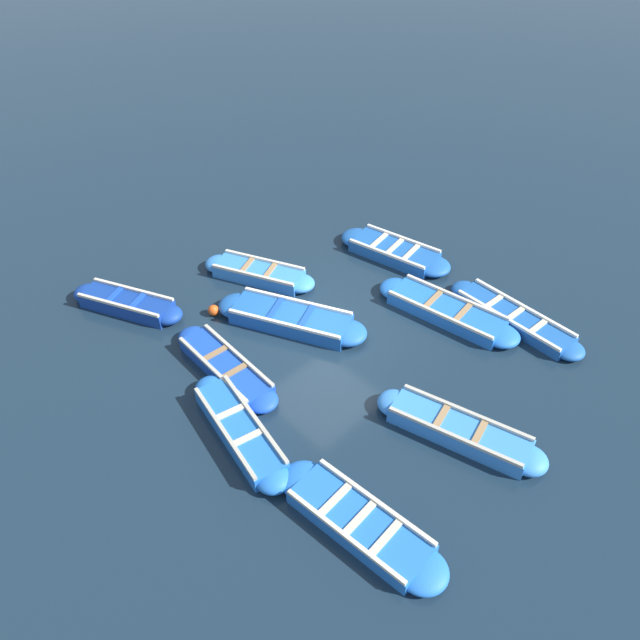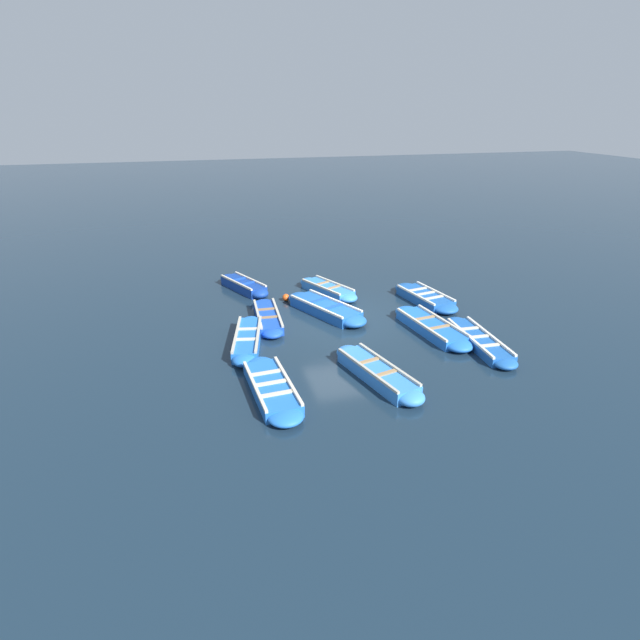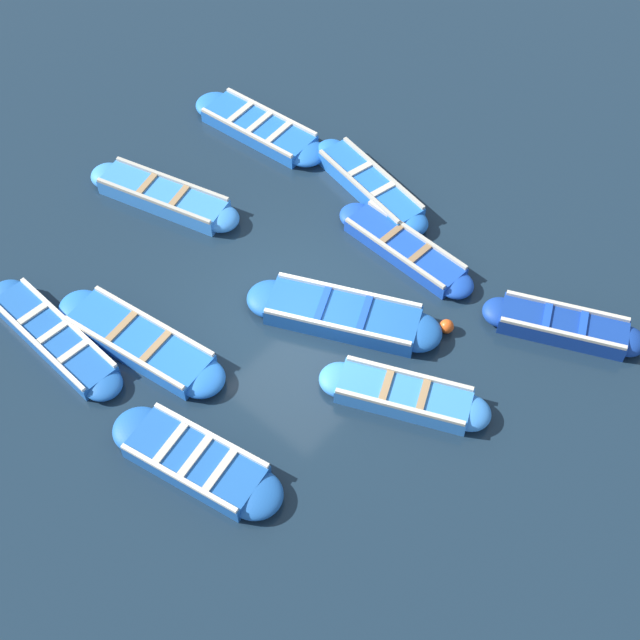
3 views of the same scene
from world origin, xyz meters
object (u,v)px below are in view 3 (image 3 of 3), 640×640
at_px(boat_far_corner, 370,186).
at_px(buoy_orange_near, 480,418).
at_px(boat_tucked, 259,128).
at_px(boat_end_of_row, 54,337).
at_px(boat_near_quay, 405,249).
at_px(boat_outer_left, 140,342).
at_px(boat_centre, 196,461).
at_px(boat_bow_out, 563,326).
at_px(boat_drifting, 343,315).
at_px(buoy_yellow_far, 447,326).
at_px(boat_mid_row, 404,396).
at_px(boat_broadside, 164,197).

relative_size(boat_far_corner, buoy_orange_near, 12.80).
bearing_deg(boat_tucked, boat_end_of_row, -80.50).
xyz_separation_m(boat_near_quay, boat_outer_left, (-2.34, -5.20, 0.01)).
distance_m(boat_far_corner, boat_centre, 7.48).
bearing_deg(boat_tucked, buoy_orange_near, -20.00).
relative_size(boat_end_of_row, boat_centre, 1.08).
height_order(boat_near_quay, boat_end_of_row, boat_near_quay).
bearing_deg(boat_far_corner, boat_bow_out, -5.82).
relative_size(boat_tucked, boat_bow_out, 1.17).
relative_size(boat_drifting, buoy_yellow_far, 13.89).
distance_m(boat_mid_row, boat_end_of_row, 6.76).
relative_size(boat_mid_row, boat_centre, 0.92).
height_order(boat_outer_left, boat_mid_row, boat_mid_row).
xyz_separation_m(boat_far_corner, buoy_orange_near, (5.18, -3.24, -0.04)).
distance_m(boat_tucked, boat_bow_out, 8.38).
distance_m(boat_near_quay, boat_centre, 6.27).
distance_m(boat_bow_out, boat_end_of_row, 9.78).
xyz_separation_m(boat_broadside, buoy_orange_near, (8.34, -0.04, -0.05)).
bearing_deg(boat_tucked, boat_bow_out, -2.19).
distance_m(boat_mid_row, buoy_orange_near, 1.41).
bearing_deg(boat_bow_out, boat_mid_row, -112.42).
bearing_deg(buoy_orange_near, boat_mid_row, -157.40).
xyz_separation_m(boat_outer_left, boat_mid_row, (4.54, 2.35, 0.01)).
distance_m(boat_tucked, buoy_yellow_far, 6.89).
distance_m(boat_outer_left, buoy_yellow_far, 5.89).
relative_size(boat_outer_left, boat_end_of_row, 1.03).
xyz_separation_m(boat_tucked, boat_centre, (5.13, -7.00, 0.01)).
bearing_deg(boat_centre, boat_broadside, 142.06).
distance_m(boat_centre, buoy_orange_near, 5.09).
distance_m(boat_near_quay, boat_broadside, 5.34).
bearing_deg(boat_mid_row, buoy_yellow_far, 101.34).
relative_size(boat_near_quay, buoy_yellow_far, 12.27).
bearing_deg(boat_tucked, buoy_yellow_far, -14.83).
bearing_deg(buoy_orange_near, boat_far_corner, 147.96).
xyz_separation_m(boat_far_corner, boat_bow_out, (5.22, -0.53, 0.01)).
bearing_deg(boat_end_of_row, boat_bow_out, 42.51).
height_order(boat_far_corner, buoy_orange_near, boat_far_corner).
xyz_separation_m(boat_bow_out, buoy_yellow_far, (-1.71, -1.44, -0.05)).
xyz_separation_m(boat_near_quay, boat_far_corner, (-1.69, 0.94, 0.03)).
xyz_separation_m(boat_near_quay, boat_end_of_row, (-3.67, -6.20, -0.01)).
bearing_deg(buoy_orange_near, boat_broadside, 179.71).
bearing_deg(boat_centre, boat_mid_row, 61.04).
relative_size(boat_tucked, boat_end_of_row, 0.96).
bearing_deg(boat_tucked, boat_centre, -53.73).
bearing_deg(buoy_orange_near, boat_end_of_row, -151.48).
xyz_separation_m(boat_drifting, boat_broadside, (-5.01, -0.09, -0.00)).
distance_m(boat_tucked, boat_mid_row, 7.88).
xyz_separation_m(boat_broadside, boat_end_of_row, (1.17, -3.94, -0.04)).
xyz_separation_m(boat_outer_left, boat_far_corner, (0.66, 6.14, 0.02)).
height_order(boat_tucked, boat_centre, boat_centre).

